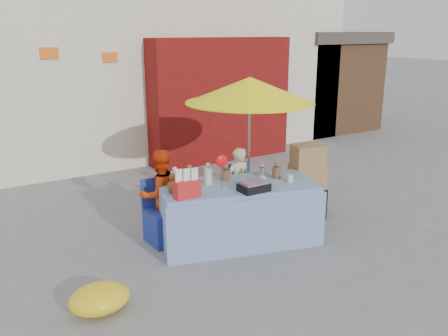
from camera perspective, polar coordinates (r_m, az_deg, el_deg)
ground at (r=6.10m, az=2.95°, el=-10.42°), size 80.00×80.00×0.00m
backdrop at (r=12.52m, az=-15.81°, el=17.31°), size 14.00×8.00×7.80m
market_table at (r=6.34m, az=1.58°, el=-5.31°), size 2.26×1.50×1.26m
chair_left at (r=6.43m, az=-7.04°, el=-6.59°), size 0.49×0.48×0.85m
chair_right at (r=7.00m, az=2.26°, el=-4.52°), size 0.49×0.48×0.85m
vendor_orange at (r=6.41m, az=-7.66°, el=-3.20°), size 0.61×0.48×1.24m
vendor_beige at (r=7.01m, az=1.67°, el=-1.93°), size 0.41×0.27×1.10m
umbrella at (r=7.01m, az=3.14°, el=9.28°), size 1.90×1.90×2.09m
box_stack at (r=7.22m, az=9.90°, el=-1.91°), size 0.60×0.54×1.13m
tarp_bundle at (r=5.10m, az=-14.76°, el=-14.95°), size 0.75×0.67×0.28m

